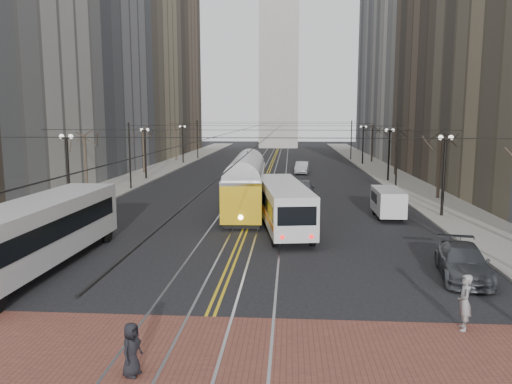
# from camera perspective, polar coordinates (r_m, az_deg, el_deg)

# --- Properties ---
(ground) EXTENTS (260.00, 260.00, 0.00)m
(ground) POSITION_cam_1_polar(r_m,az_deg,el_deg) (19.49, -4.81, -12.90)
(ground) COLOR black
(ground) RESTS_ON ground
(sidewalk_left) EXTENTS (5.00, 140.00, 0.15)m
(sidewalk_left) POSITION_cam_1_polar(r_m,az_deg,el_deg) (65.78, -11.82, 2.23)
(sidewalk_left) COLOR gray
(sidewalk_left) RESTS_ON ground
(sidewalk_right) EXTENTS (5.00, 140.00, 0.15)m
(sidewalk_right) POSITION_cam_1_polar(r_m,az_deg,el_deg) (64.47, 14.81, 2.00)
(sidewalk_right) COLOR gray
(sidewalk_right) RESTS_ON ground
(crosswalk_band) EXTENTS (25.00, 6.00, 0.01)m
(crosswalk_band) POSITION_cam_1_polar(r_m,az_deg,el_deg) (15.89, -7.11, -18.11)
(crosswalk_band) COLOR brown
(crosswalk_band) RESTS_ON ground
(streetcar_rails) EXTENTS (4.80, 130.00, 0.02)m
(streetcar_rails) POSITION_cam_1_polar(r_m,az_deg,el_deg) (63.38, 1.36, 2.11)
(streetcar_rails) COLOR gray
(streetcar_rails) RESTS_ON ground
(centre_lines) EXTENTS (0.42, 130.00, 0.01)m
(centre_lines) POSITION_cam_1_polar(r_m,az_deg,el_deg) (63.38, 1.36, 2.12)
(centre_lines) COLOR gold
(centre_lines) RESTS_ON ground
(building_left_mid) EXTENTS (16.00, 20.00, 34.00)m
(building_left_mid) POSITION_cam_1_polar(r_m,az_deg,el_deg) (70.61, -20.60, 16.08)
(building_left_mid) COLOR slate
(building_left_mid) RESTS_ON ground
(building_left_midfar) EXTENTS (20.00, 20.00, 52.00)m
(building_left_midfar) POSITION_cam_1_polar(r_m,az_deg,el_deg) (91.21, -16.62, 20.17)
(building_left_midfar) COLOR gray
(building_left_midfar) RESTS_ON ground
(building_left_far) EXTENTS (16.00, 20.00, 40.00)m
(building_left_far) POSITION_cam_1_polar(r_m,az_deg,el_deg) (108.48, -11.64, 15.21)
(building_left_far) COLOR brown
(building_left_far) RESTS_ON ground
(building_right_mid) EXTENTS (16.00, 20.00, 34.00)m
(building_right_mid) POSITION_cam_1_polar(r_m,az_deg,el_deg) (68.53, 24.22, 16.12)
(building_right_mid) COLOR brown
(building_right_mid) RESTS_ON ground
(building_right_far) EXTENTS (16.00, 20.00, 40.00)m
(building_right_far) POSITION_cam_1_polar(r_m,az_deg,el_deg) (107.14, 16.72, 15.12)
(building_right_far) COLOR slate
(building_right_far) RESTS_ON ground
(lamp_posts) EXTENTS (27.60, 57.20, 5.60)m
(lamp_posts) POSITION_cam_1_polar(r_m,az_deg,el_deg) (46.95, 0.47, 3.28)
(lamp_posts) COLOR black
(lamp_posts) RESTS_ON ground
(street_trees) EXTENTS (31.68, 53.28, 5.60)m
(street_trees) POSITION_cam_1_polar(r_m,az_deg,el_deg) (53.42, 0.89, 3.92)
(street_trees) COLOR #382D23
(street_trees) RESTS_ON ground
(trolley_wires) EXTENTS (25.96, 120.00, 6.60)m
(trolley_wires) POSITION_cam_1_polar(r_m,az_deg,el_deg) (52.93, 0.87, 4.94)
(trolley_wires) COLOR black
(trolley_wires) RESTS_ON ground
(transit_bus) EXTENTS (2.96, 13.05, 3.25)m
(transit_bus) POSITION_cam_1_polar(r_m,az_deg,el_deg) (25.49, -23.70, -4.62)
(transit_bus) COLOR silver
(transit_bus) RESTS_ON ground
(streetcar) EXTENTS (3.16, 14.23, 3.33)m
(streetcar) POSITION_cam_1_polar(r_m,az_deg,el_deg) (38.11, -1.11, 0.33)
(streetcar) COLOR gold
(streetcar) RESTS_ON ground
(rear_bus) EXTENTS (3.99, 11.44, 2.92)m
(rear_bus) POSITION_cam_1_polar(r_m,az_deg,el_deg) (31.90, 3.16, -1.67)
(rear_bus) COLOR silver
(rear_bus) RESTS_ON ground
(cargo_van) EXTENTS (1.84, 4.66, 2.05)m
(cargo_van) POSITION_cam_1_polar(r_m,az_deg,el_deg) (36.73, 14.82, -1.28)
(cargo_van) COLOR silver
(cargo_van) RESTS_ON ground
(sedan_grey) EXTENTS (2.04, 4.91, 1.66)m
(sedan_grey) POSITION_cam_1_polar(r_m,az_deg,el_deg) (44.12, 5.42, 0.33)
(sedan_grey) COLOR #404247
(sedan_grey) RESTS_ON ground
(sedan_silver) EXTENTS (2.02, 4.68, 1.50)m
(sedan_silver) POSITION_cam_1_polar(r_m,az_deg,el_deg) (63.73, 5.28, 2.79)
(sedan_silver) COLOR #A6A9AE
(sedan_silver) RESTS_ON ground
(sedan_parked) EXTENTS (2.80, 5.25, 1.45)m
(sedan_parked) POSITION_cam_1_polar(r_m,az_deg,el_deg) (24.31, 22.58, -7.37)
(sedan_parked) COLOR #3B3E42
(sedan_parked) RESTS_ON ground
(pedestrian_a) EXTENTS (0.66, 0.85, 1.52)m
(pedestrian_a) POSITION_cam_1_polar(r_m,az_deg,el_deg) (14.83, -14.04, -17.05)
(pedestrian_a) COLOR black
(pedestrian_a) RESTS_ON crosswalk_band
(pedestrian_b) EXTENTS (0.56, 0.76, 1.92)m
(pedestrian_b) POSITION_cam_1_polar(r_m,az_deg,el_deg) (18.49, 22.73, -11.55)
(pedestrian_b) COLOR gray
(pedestrian_b) RESTS_ON crosswalk_band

